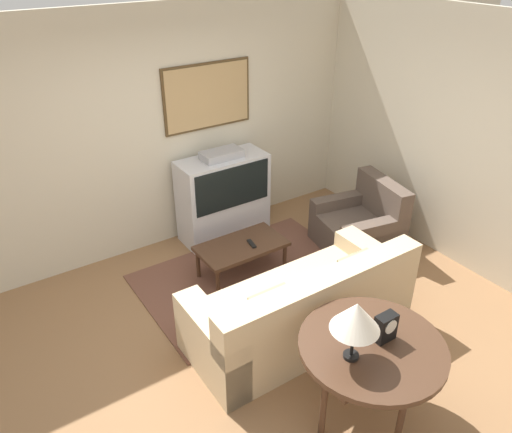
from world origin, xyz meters
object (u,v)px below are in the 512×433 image
at_px(coffee_table, 242,248).
at_px(table_lamp, 356,317).
at_px(armchair, 360,227).
at_px(console_table, 372,352).
at_px(tv, 223,197).
at_px(couch, 302,309).
at_px(mantel_clock, 385,327).

distance_m(coffee_table, table_lamp, 2.25).
bearing_deg(armchair, console_table, -31.96).
xyz_separation_m(tv, couch, (-0.31, -1.93, -0.22)).
height_order(couch, armchair, couch).
distance_m(tv, table_lamp, 3.04).
bearing_deg(coffee_table, couch, -92.28).
height_order(tv, coffee_table, tv).
distance_m(armchair, coffee_table, 1.49).
bearing_deg(console_table, armchair, 47.08).
xyz_separation_m(couch, table_lamp, (-0.37, -0.98, 0.79)).
height_order(armchair, mantel_clock, mantel_clock).
relative_size(coffee_table, mantel_clock, 4.37).
distance_m(tv, mantel_clock, 2.95).
xyz_separation_m(coffee_table, mantel_clock, (-0.10, -2.08, 0.50)).
distance_m(table_lamp, mantel_clock, 0.40).
xyz_separation_m(console_table, table_lamp, (-0.21, 0.00, 0.42)).
height_order(couch, table_lamp, table_lamp).
bearing_deg(armchair, couch, -50.70).
relative_size(couch, table_lamp, 4.44).
relative_size(console_table, mantel_clock, 4.92).
bearing_deg(coffee_table, console_table, -95.65).
height_order(armchair, coffee_table, armchair).
bearing_deg(coffee_table, mantel_clock, -92.80).
bearing_deg(coffee_table, tv, 72.00).
height_order(coffee_table, mantel_clock, mantel_clock).
distance_m(couch, table_lamp, 1.31).
relative_size(couch, armchair, 2.10).
relative_size(tv, table_lamp, 2.39).
height_order(tv, couch, tv).
bearing_deg(tv, table_lamp, -103.30).
distance_m(couch, coffee_table, 1.11).
distance_m(tv, console_table, 2.95).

